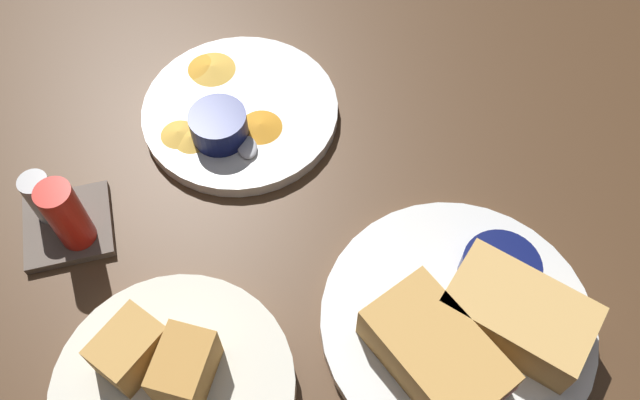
# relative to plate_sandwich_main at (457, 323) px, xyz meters

# --- Properties ---
(ground_plane) EXTENTS (1.10, 1.10, 0.03)m
(ground_plane) POSITION_rel_plate_sandwich_main_xyz_m (0.10, 0.12, -0.02)
(ground_plane) COLOR #4C331E
(plate_sandwich_main) EXTENTS (0.26, 0.26, 0.02)m
(plate_sandwich_main) POSITION_rel_plate_sandwich_main_xyz_m (0.00, 0.00, 0.00)
(plate_sandwich_main) COLOR silver
(plate_sandwich_main) RESTS_ON ground_plane
(sandwich_half_near) EXTENTS (0.15, 0.12, 0.05)m
(sandwich_half_near) POSITION_rel_plate_sandwich_main_xyz_m (-0.03, 0.04, 0.03)
(sandwich_half_near) COLOR tan
(sandwich_half_near) RESTS_ON plate_sandwich_main
(sandwich_half_far) EXTENTS (0.15, 0.14, 0.05)m
(sandwich_half_far) POSITION_rel_plate_sandwich_main_xyz_m (-0.02, -0.05, 0.03)
(sandwich_half_far) COLOR tan
(sandwich_half_far) RESTS_ON plate_sandwich_main
(ramekin_dark_sauce) EXTENTS (0.08, 0.08, 0.03)m
(ramekin_dark_sauce) POSITION_rel_plate_sandwich_main_xyz_m (0.03, -0.05, 0.03)
(ramekin_dark_sauce) COLOR #0C144C
(ramekin_dark_sauce) RESTS_ON plate_sandwich_main
(spoon_by_dark_ramekin) EXTENTS (0.04, 0.10, 0.01)m
(spoon_by_dark_ramekin) POSITION_rel_plate_sandwich_main_xyz_m (0.02, 0.01, 0.01)
(spoon_by_dark_ramekin) COLOR silver
(spoon_by_dark_ramekin) RESTS_ON plate_sandwich_main
(plate_chips_companion) EXTENTS (0.23, 0.23, 0.02)m
(plate_chips_companion) POSITION_rel_plate_sandwich_main_xyz_m (0.31, 0.15, 0.00)
(plate_chips_companion) COLOR silver
(plate_chips_companion) RESTS_ON ground_plane
(ramekin_light_gravy) EXTENTS (0.06, 0.06, 0.03)m
(ramekin_light_gravy) POSITION_rel_plate_sandwich_main_xyz_m (0.27, 0.18, 0.03)
(ramekin_light_gravy) COLOR #0C144C
(ramekin_light_gravy) RESTS_ON plate_chips_companion
(spoon_by_gravy_ramekin) EXTENTS (0.10, 0.02, 0.01)m
(spoon_by_gravy_ramekin) POSITION_rel_plate_sandwich_main_xyz_m (0.26, 0.16, 0.01)
(spoon_by_gravy_ramekin) COLOR silver
(spoon_by_gravy_ramekin) RESTS_ON plate_chips_companion
(plantain_chip_scatter) EXTENTS (0.17, 0.15, 0.01)m
(plantain_chip_scatter) POSITION_rel_plate_sandwich_main_xyz_m (0.33, 0.18, 0.01)
(plantain_chip_scatter) COLOR gold
(plantain_chip_scatter) RESTS_ON plate_chips_companion
(bread_basket_rear) EXTENTS (0.22, 0.22, 0.08)m
(bread_basket_rear) POSITION_rel_plate_sandwich_main_xyz_m (0.00, 0.27, 0.01)
(bread_basket_rear) COLOR silver
(bread_basket_rear) RESTS_ON ground_plane
(condiment_caddy) EXTENTS (0.09, 0.09, 0.10)m
(condiment_caddy) POSITION_rel_plate_sandwich_main_xyz_m (0.20, 0.36, 0.03)
(condiment_caddy) COLOR brown
(condiment_caddy) RESTS_ON ground_plane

